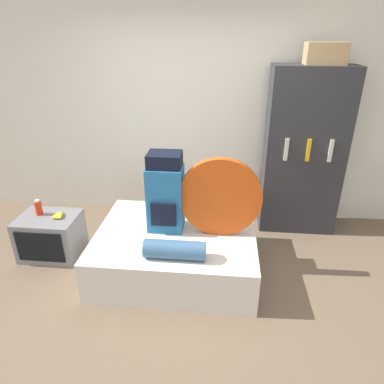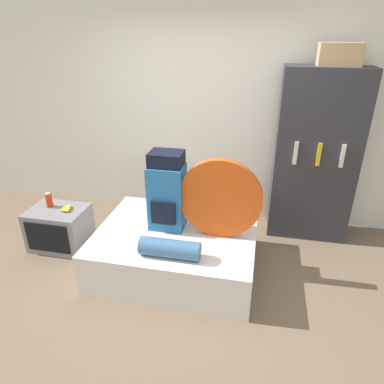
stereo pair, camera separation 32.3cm
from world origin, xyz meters
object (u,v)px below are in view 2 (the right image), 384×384
backpack (167,192)px  television (60,228)px  sleeping_roll (170,248)px  cardboard_box (340,54)px  canister (49,200)px  tent_bag (220,199)px  bookshelf (315,157)px

backpack → television: bearing=179.0°
sleeping_roll → cardboard_box: size_ratio=1.35×
sleeping_roll → cardboard_box: cardboard_box is taller
television → canister: size_ratio=3.62×
backpack → tent_bag: size_ratio=1.01×
sleeping_roll → television: sleeping_roll is taller
canister → sleeping_roll: bearing=-20.4°
sleeping_roll → bookshelf: bookshelf is taller
bookshelf → sleeping_roll: bearing=-132.6°
canister → cardboard_box: size_ratio=0.43×
tent_bag → canister: tent_bag is taller
backpack → canister: 1.43m
canister → bookshelf: size_ratio=0.09×
backpack → bookshelf: (1.48, 0.93, 0.15)m
tent_bag → canister: size_ratio=4.61×
television → canister: bearing=153.2°
canister → bookshelf: (2.88, 0.86, 0.42)m
canister → bookshelf: 3.03m
backpack → cardboard_box: cardboard_box is taller
bookshelf → backpack: bearing=-147.8°
sleeping_roll → canister: canister is taller
tent_bag → sleeping_roll: 0.66m
canister → cardboard_box: cardboard_box is taller
television → tent_bag: bearing=-2.6°
backpack → canister: (-1.40, 0.07, -0.27)m
tent_bag → television: 1.93m
sleeping_roll → canister: (-1.56, 0.58, 0.03)m
tent_bag → sleeping_roll: (-0.38, -0.45, -0.31)m
television → bookshelf: size_ratio=0.32×
backpack → canister: size_ratio=4.64×
television → cardboard_box: (2.84, 0.88, 1.82)m
sleeping_roll → cardboard_box: 2.51m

